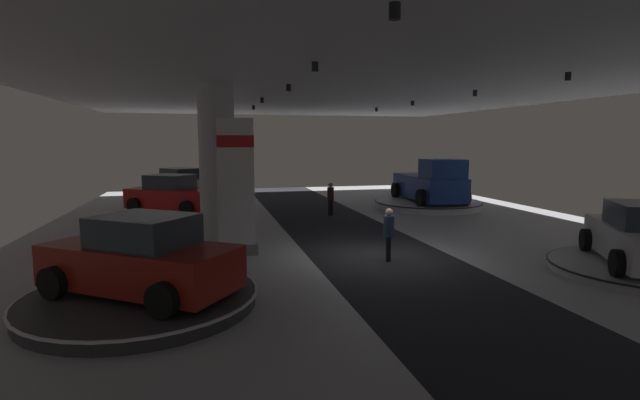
{
  "coord_description": "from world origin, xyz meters",
  "views": [
    {
      "loc": [
        -5.2,
        -13.44,
        3.58
      ],
      "look_at": [
        -1.14,
        3.3,
        1.4
      ],
      "focal_mm": 26.36,
      "sensor_mm": 36.0,
      "label": 1
    }
  ],
  "objects_px": {
    "visitor_walking_near": "(389,231)",
    "display_platform_far_left": "(174,214)",
    "visitor_walking_far": "(331,197)",
    "display_platform_far_right": "(428,204)",
    "display_car_near_left": "(141,258)",
    "display_platform_near_right": "(640,268)",
    "display_car_deep_left": "(179,184)",
    "display_platform_near_left": "(142,299)",
    "display_platform_deep_left": "(179,199)",
    "brand_sign_pylon": "(236,185)",
    "column_left": "(217,165)",
    "pickup_truck_far_right": "(431,184)",
    "display_car_far_left": "(173,195)"
  },
  "relations": [
    {
      "from": "display_platform_near_left",
      "to": "display_platform_near_right",
      "type": "distance_m",
      "value": 12.83
    },
    {
      "from": "display_platform_near_right",
      "to": "column_left",
      "type": "bearing_deg",
      "value": 149.24
    },
    {
      "from": "display_platform_far_right",
      "to": "column_left",
      "type": "bearing_deg",
      "value": -150.28
    },
    {
      "from": "display_car_deep_left",
      "to": "display_car_near_left",
      "type": "xyz_separation_m",
      "value": [
        0.18,
        -18.54,
        0.05
      ]
    },
    {
      "from": "display_platform_near_left",
      "to": "display_platform_far_right",
      "type": "bearing_deg",
      "value": 43.86
    },
    {
      "from": "display_platform_far_left",
      "to": "display_platform_deep_left",
      "type": "bearing_deg",
      "value": 90.77
    },
    {
      "from": "display_platform_deep_left",
      "to": "display_car_deep_left",
      "type": "relative_size",
      "value": 1.14
    },
    {
      "from": "column_left",
      "to": "display_platform_near_right",
      "type": "bearing_deg",
      "value": -30.76
    },
    {
      "from": "display_platform_deep_left",
      "to": "display_platform_near_right",
      "type": "xyz_separation_m",
      "value": [
        13.0,
        -19.0,
        -0.01
      ]
    },
    {
      "from": "display_car_deep_left",
      "to": "display_platform_near_left",
      "type": "distance_m",
      "value": 18.54
    },
    {
      "from": "display_platform_far_left",
      "to": "display_platform_far_right",
      "type": "xyz_separation_m",
      "value": [
        13.07,
        0.28,
        0.03
      ]
    },
    {
      "from": "display_car_near_left",
      "to": "visitor_walking_far",
      "type": "relative_size",
      "value": 2.81
    },
    {
      "from": "display_car_far_left",
      "to": "pickup_truck_far_right",
      "type": "height_order",
      "value": "pickup_truck_far_right"
    },
    {
      "from": "display_car_near_left",
      "to": "pickup_truck_far_right",
      "type": "xyz_separation_m",
      "value": [
        12.94,
        12.17,
        0.23
      ]
    },
    {
      "from": "brand_sign_pylon",
      "to": "display_platform_deep_left",
      "type": "xyz_separation_m",
      "value": [
        -2.49,
        14.24,
        -2.06
      ]
    },
    {
      "from": "display_platform_far_left",
      "to": "visitor_walking_far",
      "type": "relative_size",
      "value": 3.29
    },
    {
      "from": "display_platform_near_right",
      "to": "display_platform_far_left",
      "type": "height_order",
      "value": "display_platform_far_left"
    },
    {
      "from": "display_car_deep_left",
      "to": "display_platform_near_right",
      "type": "xyz_separation_m",
      "value": [
        12.98,
        -18.97,
        -0.89
      ]
    },
    {
      "from": "display_car_near_left",
      "to": "display_platform_near_right",
      "type": "xyz_separation_m",
      "value": [
        12.8,
        -0.43,
        -0.94
      ]
    },
    {
      "from": "brand_sign_pylon",
      "to": "visitor_walking_near",
      "type": "relative_size",
      "value": 2.68
    },
    {
      "from": "pickup_truck_far_right",
      "to": "visitor_walking_far",
      "type": "distance_m",
      "value": 5.87
    },
    {
      "from": "display_platform_far_left",
      "to": "visitor_walking_near",
      "type": "bearing_deg",
      "value": -55.36
    },
    {
      "from": "brand_sign_pylon",
      "to": "display_car_near_left",
      "type": "relative_size",
      "value": 0.96
    },
    {
      "from": "display_platform_deep_left",
      "to": "display_car_deep_left",
      "type": "bearing_deg",
      "value": -54.18
    },
    {
      "from": "brand_sign_pylon",
      "to": "pickup_truck_far_right",
      "type": "relative_size",
      "value": 0.79
    },
    {
      "from": "display_platform_near_left",
      "to": "display_platform_near_right",
      "type": "bearing_deg",
      "value": -2.01
    },
    {
      "from": "display_platform_near_left",
      "to": "display_platform_far_left",
      "type": "bearing_deg",
      "value": 90.43
    },
    {
      "from": "column_left",
      "to": "brand_sign_pylon",
      "type": "relative_size",
      "value": 1.29
    },
    {
      "from": "display_car_deep_left",
      "to": "display_platform_far_right",
      "type": "distance_m",
      "value": 14.49
    },
    {
      "from": "display_platform_near_right",
      "to": "display_car_deep_left",
      "type": "bearing_deg",
      "value": 124.38
    },
    {
      "from": "brand_sign_pylon",
      "to": "display_platform_far_left",
      "type": "xyz_separation_m",
      "value": [
        -2.41,
        7.89,
        -2.03
      ]
    },
    {
      "from": "display_platform_far_right",
      "to": "display_platform_far_left",
      "type": "bearing_deg",
      "value": -178.77
    },
    {
      "from": "column_left",
      "to": "display_platform_far_left",
      "type": "bearing_deg",
      "value": 107.36
    },
    {
      "from": "column_left",
      "to": "display_car_far_left",
      "type": "xyz_separation_m",
      "value": [
        -1.93,
        6.11,
        -1.68
      ]
    },
    {
      "from": "visitor_walking_near",
      "to": "display_platform_far_left",
      "type": "bearing_deg",
      "value": 124.64
    },
    {
      "from": "display_platform_near_left",
      "to": "display_platform_far_left",
      "type": "relative_size",
      "value": 0.95
    },
    {
      "from": "visitor_walking_near",
      "to": "display_car_near_left",
      "type": "bearing_deg",
      "value": -159.98
    },
    {
      "from": "brand_sign_pylon",
      "to": "display_platform_near_left",
      "type": "xyz_separation_m",
      "value": [
        -2.32,
        -4.3,
        -2.03
      ]
    },
    {
      "from": "display_platform_near_left",
      "to": "display_platform_deep_left",
      "type": "bearing_deg",
      "value": 90.54
    },
    {
      "from": "column_left",
      "to": "display_car_near_left",
      "type": "bearing_deg",
      "value": -106.3
    },
    {
      "from": "brand_sign_pylon",
      "to": "display_platform_near_right",
      "type": "height_order",
      "value": "brand_sign_pylon"
    },
    {
      "from": "visitor_walking_far",
      "to": "display_platform_far_left",
      "type": "bearing_deg",
      "value": 171.61
    },
    {
      "from": "display_platform_near_left",
      "to": "visitor_walking_near",
      "type": "relative_size",
      "value": 3.14
    },
    {
      "from": "brand_sign_pylon",
      "to": "display_car_near_left",
      "type": "height_order",
      "value": "brand_sign_pylon"
    },
    {
      "from": "column_left",
      "to": "display_platform_near_right",
      "type": "xyz_separation_m",
      "value": [
        11.01,
        -6.55,
        -2.62
      ]
    },
    {
      "from": "display_platform_far_left",
      "to": "pickup_truck_far_right",
      "type": "distance_m",
      "value": 13.1
    },
    {
      "from": "brand_sign_pylon",
      "to": "column_left",
      "type": "bearing_deg",
      "value": 105.63
    },
    {
      "from": "visitor_walking_far",
      "to": "display_platform_far_right",
      "type": "bearing_deg",
      "value": 13.2
    },
    {
      "from": "brand_sign_pylon",
      "to": "display_platform_deep_left",
      "type": "distance_m",
      "value": 14.61
    },
    {
      "from": "display_car_far_left",
      "to": "visitor_walking_far",
      "type": "distance_m",
      "value": 7.4
    }
  ]
}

